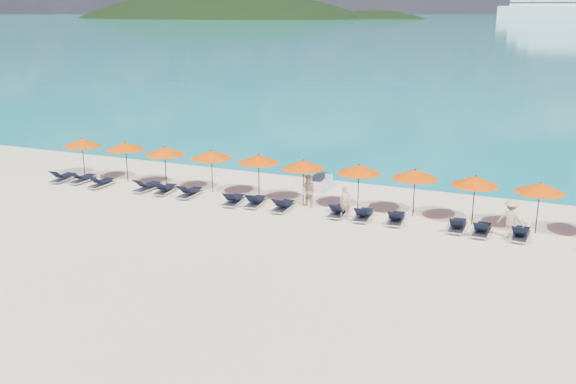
% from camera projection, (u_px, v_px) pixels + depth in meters
% --- Properties ---
extents(ground, '(1400.00, 1400.00, 0.00)m').
position_uv_depth(ground, '(260.00, 238.00, 26.82)').
color(ground, beige).
extents(sea, '(1600.00, 1300.00, 0.01)m').
position_uv_depth(sea, '(555.00, 18.00, 611.27)').
color(sea, '#1FA9B2').
rests_on(sea, ground).
extents(headland_main, '(374.00, 242.00, 126.50)m').
position_uv_depth(headland_main, '(219.00, 58.00, 627.59)').
color(headland_main, black).
rests_on(headland_main, ground).
extents(headland_small, '(162.00, 126.00, 85.50)m').
position_uv_depth(headland_small, '(373.00, 58.00, 588.43)').
color(headland_small, black).
rests_on(headland_small, ground).
extents(jetski, '(0.94, 2.22, 0.78)m').
position_uv_depth(jetski, '(320.00, 183.00, 34.08)').
color(jetski, silver).
rests_on(jetski, ground).
extents(beachgoer_a, '(0.66, 0.63, 1.51)m').
position_uv_depth(beachgoer_a, '(345.00, 202.00, 29.20)').
color(beachgoer_a, tan).
rests_on(beachgoer_a, ground).
extents(beachgoer_b, '(0.88, 0.68, 1.60)m').
position_uv_depth(beachgoer_b, '(308.00, 192.00, 30.66)').
color(beachgoer_b, tan).
rests_on(beachgoer_b, ground).
extents(beachgoer_c, '(1.14, 0.64, 1.68)m').
position_uv_depth(beachgoer_c, '(511.00, 219.00, 26.59)').
color(beachgoer_c, tan).
rests_on(beachgoer_c, ground).
extents(umbrella_0, '(2.10, 2.10, 2.28)m').
position_uv_depth(umbrella_0, '(82.00, 142.00, 35.84)').
color(umbrella_0, black).
rests_on(umbrella_0, ground).
extents(umbrella_1, '(2.10, 2.10, 2.28)m').
position_uv_depth(umbrella_1, '(125.00, 146.00, 34.96)').
color(umbrella_1, black).
rests_on(umbrella_1, ground).
extents(umbrella_2, '(2.10, 2.10, 2.28)m').
position_uv_depth(umbrella_2, '(165.00, 151.00, 33.74)').
color(umbrella_2, black).
rests_on(umbrella_2, ground).
extents(umbrella_3, '(2.10, 2.10, 2.28)m').
position_uv_depth(umbrella_3, '(211.00, 155.00, 32.89)').
color(umbrella_3, black).
rests_on(umbrella_3, ground).
extents(umbrella_4, '(2.10, 2.10, 2.28)m').
position_uv_depth(umbrella_4, '(259.00, 159.00, 31.94)').
color(umbrella_4, black).
rests_on(umbrella_4, ground).
extents(umbrella_5, '(2.10, 2.10, 2.28)m').
position_uv_depth(umbrella_5, '(303.00, 164.00, 30.80)').
color(umbrella_5, black).
rests_on(umbrella_5, ground).
extents(umbrella_6, '(2.10, 2.10, 2.28)m').
position_uv_depth(umbrella_6, '(359.00, 169.00, 29.92)').
color(umbrella_6, black).
rests_on(umbrella_6, ground).
extents(umbrella_7, '(2.10, 2.10, 2.28)m').
position_uv_depth(umbrella_7, '(415.00, 174.00, 29.02)').
color(umbrella_7, black).
rests_on(umbrella_7, ground).
extents(umbrella_8, '(2.10, 2.10, 2.28)m').
position_uv_depth(umbrella_8, '(475.00, 181.00, 27.89)').
color(umbrella_8, black).
rests_on(umbrella_8, ground).
extents(umbrella_9, '(2.10, 2.10, 2.28)m').
position_uv_depth(umbrella_9, '(540.00, 188.00, 26.81)').
color(umbrella_9, black).
rests_on(umbrella_9, ground).
extents(lounger_0, '(0.73, 1.74, 0.66)m').
position_uv_depth(lounger_0, '(63.00, 177.00, 35.48)').
color(lounger_0, silver).
rests_on(lounger_0, ground).
extents(lounger_1, '(0.71, 1.73, 0.66)m').
position_uv_depth(lounger_1, '(82.00, 178.00, 35.23)').
color(lounger_1, silver).
rests_on(lounger_1, ground).
extents(lounger_2, '(0.63, 1.70, 0.66)m').
position_uv_depth(lounger_2, '(101.00, 183.00, 34.37)').
color(lounger_2, silver).
rests_on(lounger_2, ground).
extents(lounger_3, '(0.79, 1.75, 0.66)m').
position_uv_depth(lounger_3, '(147.00, 186.00, 33.64)').
color(lounger_3, silver).
rests_on(lounger_3, ground).
extents(lounger_4, '(0.79, 1.75, 0.66)m').
position_uv_depth(lounger_4, '(165.00, 189.00, 33.15)').
color(lounger_4, silver).
rests_on(lounger_4, ground).
extents(lounger_5, '(0.63, 1.71, 0.66)m').
position_uv_depth(lounger_5, '(189.00, 192.00, 32.56)').
color(lounger_5, silver).
rests_on(lounger_5, ground).
extents(lounger_6, '(0.79, 1.75, 0.66)m').
position_uv_depth(lounger_6, '(234.00, 200.00, 31.31)').
color(lounger_6, silver).
rests_on(lounger_6, ground).
extents(lounger_7, '(0.76, 1.75, 0.66)m').
position_uv_depth(lounger_7, '(255.00, 201.00, 31.09)').
color(lounger_7, silver).
rests_on(lounger_7, ground).
extents(lounger_8, '(0.64, 1.71, 0.66)m').
position_uv_depth(lounger_8, '(283.00, 206.00, 30.38)').
color(lounger_8, silver).
rests_on(lounger_8, ground).
extents(lounger_9, '(0.69, 1.72, 0.66)m').
position_uv_depth(lounger_9, '(339.00, 211.00, 29.59)').
color(lounger_9, silver).
rests_on(lounger_9, ground).
extents(lounger_10, '(0.71, 1.73, 0.66)m').
position_uv_depth(lounger_10, '(363.00, 215.00, 29.07)').
color(lounger_10, silver).
rests_on(lounger_10, ground).
extents(lounger_11, '(0.74, 1.74, 0.66)m').
position_uv_depth(lounger_11, '(396.00, 218.00, 28.57)').
color(lounger_11, silver).
rests_on(lounger_11, ground).
extents(lounger_12, '(0.63, 1.70, 0.66)m').
position_uv_depth(lounger_12, '(458.00, 225.00, 27.64)').
color(lounger_12, silver).
rests_on(lounger_12, ground).
extents(lounger_13, '(0.68, 1.72, 0.66)m').
position_uv_depth(lounger_13, '(482.00, 229.00, 27.11)').
color(lounger_13, silver).
rests_on(lounger_13, ground).
extents(lounger_14, '(0.75, 1.74, 0.66)m').
position_uv_depth(lounger_14, '(521.00, 234.00, 26.62)').
color(lounger_14, silver).
rests_on(lounger_14, ground).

